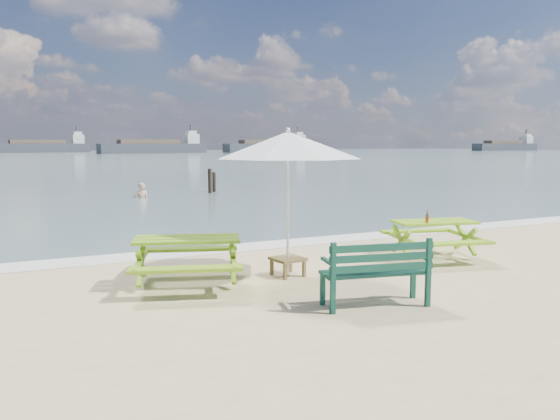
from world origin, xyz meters
name	(u,v)px	position (x,y,z in m)	size (l,w,h in m)	color
sea	(52,158)	(0.00, 85.00, 0.00)	(300.00, 300.00, 0.00)	slate
foam_strip	(259,246)	(0.00, 4.60, 0.01)	(22.00, 0.90, 0.01)	silver
picnic_table_left	(187,263)	(-2.40, 1.95, 0.38)	(2.14, 2.26, 0.79)	#6B9A17
picnic_table_right	(434,240)	(2.61, 1.90, 0.36)	(1.96, 2.09, 0.76)	#7EB41B
park_bench	(375,286)	(-0.31, -0.21, 0.29)	(1.58, 0.80, 0.93)	#0D392B
side_table	(288,266)	(-0.65, 1.86, 0.17)	(0.57, 0.57, 0.32)	brown
patio_umbrella	(288,145)	(-0.65, 1.86, 2.25)	(2.86, 2.86, 2.47)	silver
beer_bottle	(427,219)	(2.27, 1.73, 0.84)	(0.06, 0.06, 0.24)	#925B15
swimmer	(142,203)	(-0.15, 16.76, -0.22)	(0.68, 0.51, 1.71)	tan
mooring_pilings	(212,184)	(3.23, 17.56, 0.42)	(0.57, 0.77, 1.32)	black
cargo_ships	(263,147)	(50.88, 119.55, 1.18)	(147.83, 30.01, 4.40)	#373B41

